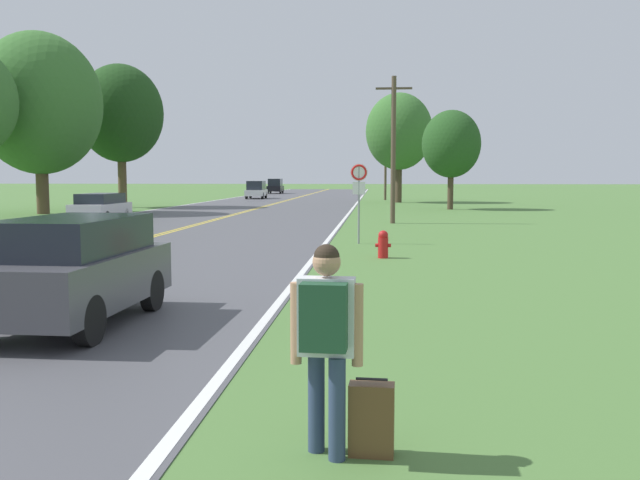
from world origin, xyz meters
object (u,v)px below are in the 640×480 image
fire_hydrant (383,244)px  car_white_van_mid_near (256,189)px  hitchhiker_person (326,329)px  tree_mid_treeline (399,132)px  tree_left_verge (39,104)px  car_dark_grey_suv_nearest (75,268)px  tree_right_cluster (451,144)px  car_black_van_mid_far (275,186)px  car_silver_hatchback_approaching (101,206)px  suitcase (371,419)px  traffic_sign (359,183)px  tree_behind_sign (121,114)px

fire_hydrant → car_white_van_mid_near: 52.19m
hitchhiker_person → tree_mid_treeline: 55.94m
tree_left_verge → car_white_van_mid_near: bearing=74.4°
hitchhiker_person → car_dark_grey_suv_nearest: size_ratio=0.45×
tree_mid_treeline → car_white_van_mid_near: tree_mid_treeline is taller
tree_right_cluster → car_black_van_mid_far: 46.17m
fire_hydrant → tree_mid_treeline: 42.03m
tree_left_verge → car_silver_hatchback_approaching: 10.96m
suitcase → tree_right_cluster: size_ratio=0.10×
fire_hydrant → tree_left_verge: size_ratio=0.07×
car_silver_hatchback_approaching → car_white_van_mid_near: 35.88m
car_white_van_mid_near → tree_right_cluster: bearing=-142.4°
hitchhiker_person → tree_right_cluster: size_ratio=0.26×
fire_hydrant → car_silver_hatchback_approaching: car_silver_hatchback_approaching is taller
suitcase → tree_left_verge: bearing=33.6°
fire_hydrant → tree_right_cluster: size_ratio=0.12×
hitchhiker_person → tree_left_verge: 41.20m
tree_right_cluster → car_black_van_mid_far: size_ratio=1.68×
tree_right_cluster → car_white_van_mid_near: size_ratio=1.56×
suitcase → car_silver_hatchback_approaching: size_ratio=0.16×
suitcase → tree_mid_treeline: size_ratio=0.07×
fire_hydrant → car_dark_grey_suv_nearest: size_ratio=0.20×
fire_hydrant → traffic_sign: size_ratio=0.29×
car_silver_hatchback_approaching → car_black_van_mid_far: bearing=-0.4°
car_dark_grey_suv_nearest → tree_mid_treeline: bearing=173.8°
suitcase → tree_left_verge: (-20.89, 35.19, 6.51)m
suitcase → car_dark_grey_suv_nearest: size_ratio=0.17×
traffic_sign → car_white_van_mid_near: (-12.05, 46.47, -1.15)m
fire_hydrant → traffic_sign: 4.52m
hitchhiker_person → tree_left_verge: tree_left_verge is taller
tree_right_cluster → car_dark_grey_suv_nearest: (-9.91, -38.52, -3.69)m
fire_hydrant → car_white_van_mid_near: car_white_van_mid_near is taller
tree_right_cluster → car_silver_hatchback_approaching: tree_right_cluster is taller
tree_mid_treeline → car_white_van_mid_near: 17.90m
traffic_sign → tree_left_verge: tree_left_verge is taller
tree_behind_sign → tree_mid_treeline: size_ratio=1.10×
suitcase → tree_left_verge: size_ratio=0.06×
traffic_sign → car_dark_grey_suv_nearest: traffic_sign is taller
car_dark_grey_suv_nearest → car_white_van_mid_near: (-7.93, 59.91, 0.05)m
car_black_van_mid_far → tree_left_verge: bearing=170.7°
fire_hydrant → tree_behind_sign: size_ratio=0.08×
tree_mid_treeline → car_black_van_mid_far: bearing=117.9°
car_white_van_mid_near → hitchhiker_person: bearing=-171.4°
hitchhiker_person → tree_left_verge: size_ratio=0.16×
tree_mid_treeline → car_black_van_mid_far: tree_mid_treeline is taller
tree_mid_treeline → car_silver_hatchback_approaching: bearing=-121.3°
tree_left_verge → fire_hydrant: bearing=-45.1°
tree_mid_treeline → car_dark_grey_suv_nearest: size_ratio=2.39×
traffic_sign → car_black_van_mid_far: traffic_sign is taller
hitchhiker_person → suitcase: size_ratio=2.68×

